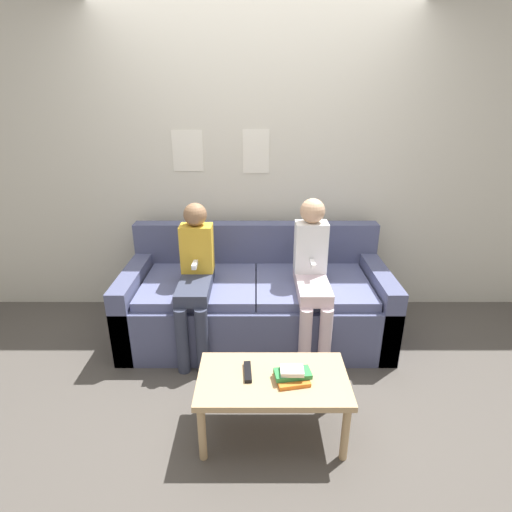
{
  "coord_description": "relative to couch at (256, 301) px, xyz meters",
  "views": [
    {
      "loc": [
        0.0,
        -2.31,
        1.84
      ],
      "look_at": [
        0.0,
        0.43,
        0.74
      ],
      "focal_mm": 28.0,
      "sensor_mm": 36.0,
      "label": 1
    }
  ],
  "objects": [
    {
      "name": "couch",
      "position": [
        0.0,
        0.0,
        0.0
      ],
      "size": [
        2.07,
        0.91,
        0.85
      ],
      "color": "#4C5175",
      "rests_on": "ground_plane"
    },
    {
      "name": "person_left",
      "position": [
        -0.45,
        -0.21,
        0.34
      ],
      "size": [
        0.24,
        0.61,
        1.13
      ],
      "color": "#33384C",
      "rests_on": "ground_plane"
    },
    {
      "name": "book_stack",
      "position": [
        0.2,
        -1.09,
        0.13
      ],
      "size": [
        0.21,
        0.18,
        0.08
      ],
      "color": "orange",
      "rests_on": "coffee_table"
    },
    {
      "name": "ground_plane",
      "position": [
        0.0,
        -0.57,
        -0.29
      ],
      "size": [
        10.0,
        10.0,
        0.0
      ],
      "primitive_type": "plane",
      "color": "#4C4742"
    },
    {
      "name": "tv_remote",
      "position": [
        -0.05,
        -1.04,
        0.11
      ],
      "size": [
        0.05,
        0.17,
        0.02
      ],
      "rotation": [
        0.0,
        0.0,
        0.06
      ],
      "color": "black",
      "rests_on": "coffee_table"
    },
    {
      "name": "person_right",
      "position": [
        0.41,
        -0.2,
        0.37
      ],
      "size": [
        0.24,
        0.61,
        1.16
      ],
      "color": "silver",
      "rests_on": "ground_plane"
    },
    {
      "name": "coffee_table",
      "position": [
        0.09,
        -1.07,
        0.05
      ],
      "size": [
        0.84,
        0.46,
        0.39
      ],
      "color": "tan",
      "rests_on": "ground_plane"
    },
    {
      "name": "wall_back",
      "position": [
        -0.0,
        0.55,
        1.01
      ],
      "size": [
        8.0,
        0.06,
        2.6
      ],
      "color": "beige",
      "rests_on": "ground_plane"
    }
  ]
}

